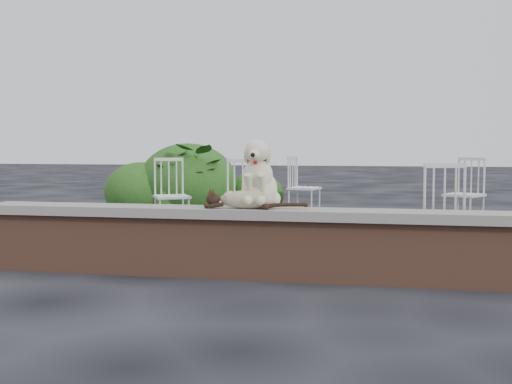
% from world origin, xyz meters
% --- Properties ---
extents(ground, '(60.00, 60.00, 0.00)m').
position_xyz_m(ground, '(0.00, 0.00, 0.00)').
color(ground, black).
rests_on(ground, ground).
extents(brick_wall, '(6.00, 0.30, 0.50)m').
position_xyz_m(brick_wall, '(0.00, 0.00, 0.25)').
color(brick_wall, brown).
rests_on(brick_wall, ground).
extents(capstone, '(6.20, 0.40, 0.08)m').
position_xyz_m(capstone, '(0.00, 0.00, 0.54)').
color(capstone, slate).
rests_on(capstone, brick_wall).
extents(dog, '(0.38, 0.50, 0.58)m').
position_xyz_m(dog, '(-0.69, 0.10, 0.87)').
color(dog, beige).
rests_on(dog, capstone).
extents(cat, '(0.99, 0.24, 0.17)m').
position_xyz_m(cat, '(-0.77, -0.05, 0.66)').
color(cat, tan).
rests_on(cat, capstone).
extents(chair_d, '(0.78, 0.78, 0.94)m').
position_xyz_m(chair_d, '(1.34, 3.58, 0.47)').
color(chair_d, white).
rests_on(chair_d, ground).
extents(chair_a, '(0.76, 0.76, 0.94)m').
position_xyz_m(chair_a, '(-2.31, 2.55, 0.47)').
color(chair_a, white).
rests_on(chair_a, ground).
extents(chair_c, '(0.68, 0.68, 0.94)m').
position_xyz_m(chair_c, '(0.81, 0.90, 0.47)').
color(chair_c, white).
rests_on(chair_c, ground).
extents(chair_b, '(0.58, 0.58, 0.94)m').
position_xyz_m(chair_b, '(-1.30, 1.98, 0.47)').
color(chair_b, white).
rests_on(chair_b, ground).
extents(chair_e, '(0.67, 0.67, 0.94)m').
position_xyz_m(chair_e, '(-0.88, 4.48, 0.47)').
color(chair_e, white).
rests_on(chair_e, ground).
extents(potted_plant_a, '(1.02, 0.89, 1.12)m').
position_xyz_m(potted_plant_a, '(-2.50, 3.94, 0.56)').
color(potted_plant_a, '#1A5017').
rests_on(potted_plant_a, ground).
extents(potted_plant_b, '(0.87, 0.87, 1.10)m').
position_xyz_m(potted_plant_b, '(-2.76, 3.83, 0.55)').
color(potted_plant_b, '#1A5017').
rests_on(potted_plant_b, ground).
extents(shrubbery, '(2.66, 1.58, 1.20)m').
position_xyz_m(shrubbery, '(-2.68, 4.22, 0.47)').
color(shrubbery, '#1A5017').
rests_on(shrubbery, ground).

